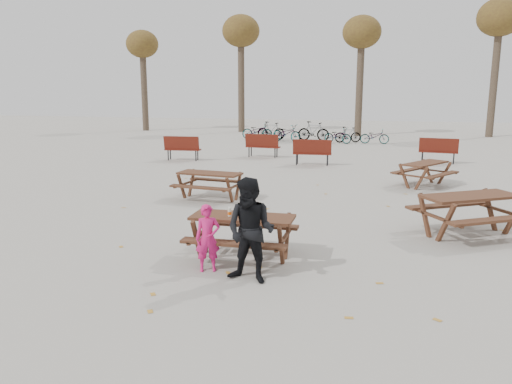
% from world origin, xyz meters
% --- Properties ---
extents(ground, '(80.00, 80.00, 0.00)m').
position_xyz_m(ground, '(0.00, 0.00, 0.00)').
color(ground, gray).
rests_on(ground, ground).
extents(main_picnic_table, '(1.80, 1.45, 0.78)m').
position_xyz_m(main_picnic_table, '(0.00, 0.00, 0.59)').
color(main_picnic_table, '#3B2215').
rests_on(main_picnic_table, ground).
extents(food_tray, '(0.18, 0.11, 0.03)m').
position_xyz_m(food_tray, '(0.25, -0.20, 0.79)').
color(food_tray, white).
rests_on(food_tray, main_picnic_table).
extents(bread_roll, '(0.14, 0.06, 0.05)m').
position_xyz_m(bread_roll, '(0.25, -0.20, 0.83)').
color(bread_roll, tan).
rests_on(bread_roll, food_tray).
extents(soda_bottle, '(0.07, 0.07, 0.17)m').
position_xyz_m(soda_bottle, '(-0.21, -0.09, 0.85)').
color(soda_bottle, silver).
rests_on(soda_bottle, main_picnic_table).
extents(child, '(0.48, 0.40, 1.12)m').
position_xyz_m(child, '(-0.39, -0.75, 0.56)').
color(child, '#D31A69').
rests_on(child, ground).
extents(adult, '(0.90, 0.75, 1.65)m').
position_xyz_m(adult, '(0.41, -1.04, 0.82)').
color(adult, black).
rests_on(adult, ground).
extents(picnic_table_east, '(2.52, 2.40, 0.85)m').
position_xyz_m(picnic_table_east, '(4.14, 2.43, 0.43)').
color(picnic_table_east, '#3B2215').
rests_on(picnic_table_east, ground).
extents(picnic_table_north, '(1.88, 1.59, 0.74)m').
position_xyz_m(picnic_table_north, '(-2.13, 4.44, 0.37)').
color(picnic_table_north, '#3B2215').
rests_on(picnic_table_north, ground).
extents(picnic_table_far, '(2.09, 2.19, 0.74)m').
position_xyz_m(picnic_table_far, '(3.72, 7.80, 0.37)').
color(picnic_table_far, '#3B2215').
rests_on(picnic_table_far, ground).
extents(park_bench_row, '(11.95, 2.38, 1.03)m').
position_xyz_m(park_bench_row, '(-0.97, 12.20, 0.52)').
color(park_bench_row, maroon).
rests_on(park_bench_row, ground).
extents(bicycle_row, '(8.53, 2.23, 1.11)m').
position_xyz_m(bicycle_row, '(-1.86, 20.24, 0.48)').
color(bicycle_row, black).
rests_on(bicycle_row, ground).
extents(tree_row, '(32.17, 3.52, 8.26)m').
position_xyz_m(tree_row, '(0.90, 25.15, 6.19)').
color(tree_row, '#382B21').
rests_on(tree_row, ground).
extents(fallen_leaves, '(11.00, 11.00, 0.01)m').
position_xyz_m(fallen_leaves, '(0.50, 2.50, 0.00)').
color(fallen_leaves, '#B27D2A').
rests_on(fallen_leaves, ground).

